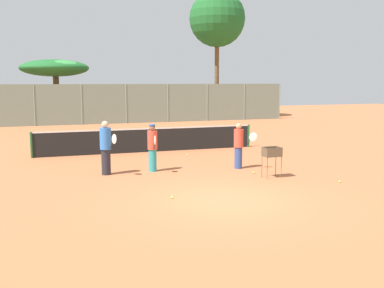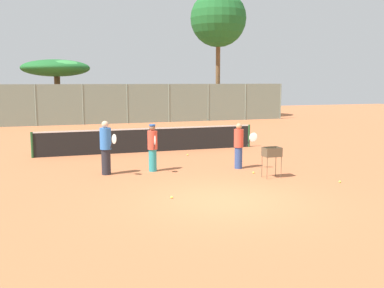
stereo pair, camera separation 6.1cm
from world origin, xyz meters
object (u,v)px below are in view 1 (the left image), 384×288
object	(u,v)px
tennis_net	(148,139)
player_yellow_shirt	(153,147)
ball_cart	(272,154)
player_red_cap	(106,147)
parked_car	(184,110)
player_white_outfit	(239,145)

from	to	relation	value
tennis_net	player_yellow_shirt	size ratio (longest dim) A/B	6.00
tennis_net	player_yellow_shirt	xyz separation A→B (m)	(-0.86, -4.26, 0.30)
tennis_net	ball_cart	bearing A→B (deg)	-68.49
player_red_cap	player_yellow_shirt	world-z (taller)	player_red_cap
ball_cart	tennis_net	bearing A→B (deg)	111.51
parked_car	player_white_outfit	bearing A→B (deg)	-102.98
player_red_cap	ball_cart	bearing A→B (deg)	44.30
player_red_cap	player_white_outfit	bearing A→B (deg)	62.41
parked_car	ball_cart	bearing A→B (deg)	-101.24
ball_cart	parked_car	world-z (taller)	parked_car
player_white_outfit	player_red_cap	size ratio (longest dim) A/B	0.90
player_red_cap	parked_car	distance (m)	24.09
tennis_net	parked_car	bearing A→B (deg)	67.38
tennis_net	player_red_cap	bearing A→B (deg)	-119.89
tennis_net	parked_car	world-z (taller)	parked_car
player_white_outfit	parked_car	xyz separation A→B (m)	(5.17, 22.43, -0.18)
tennis_net	player_red_cap	xyz separation A→B (m)	(-2.47, -4.30, 0.37)
player_white_outfit	ball_cart	bearing A→B (deg)	-39.52
tennis_net	player_yellow_shirt	world-z (taller)	player_yellow_shirt
player_white_outfit	ball_cart	xyz separation A→B (m)	(0.36, -1.75, -0.08)
player_yellow_shirt	ball_cart	size ratio (longest dim) A/B	1.64
player_white_outfit	ball_cart	world-z (taller)	player_white_outfit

